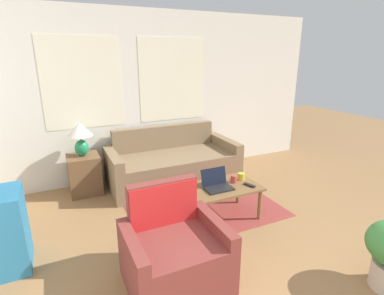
{
  "coord_description": "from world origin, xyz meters",
  "views": [
    {
      "loc": [
        -1.22,
        -0.77,
        1.95
      ],
      "look_at": [
        0.42,
        2.69,
        0.75
      ],
      "focal_mm": 28.0,
      "sensor_mm": 36.0,
      "label": 1
    }
  ],
  "objects_px": {
    "couch": "(172,165)",
    "cup_yellow": "(191,181)",
    "cup_navy": "(234,179)",
    "cup_white": "(241,176)",
    "tv_remote": "(250,185)",
    "snack_bowl": "(185,191)",
    "table_lamp": "(80,134)",
    "coffee_table": "(216,191)",
    "armchair": "(174,253)",
    "laptop": "(217,184)"
  },
  "relations": [
    {
      "from": "table_lamp",
      "to": "cup_white",
      "type": "bearing_deg",
      "value": -38.66
    },
    {
      "from": "tv_remote",
      "to": "table_lamp",
      "type": "bearing_deg",
      "value": 137.31
    },
    {
      "from": "armchair",
      "to": "coffee_table",
      "type": "xyz_separation_m",
      "value": [
        0.85,
        0.75,
        0.1
      ]
    },
    {
      "from": "table_lamp",
      "to": "laptop",
      "type": "distance_m",
      "value": 2.04
    },
    {
      "from": "couch",
      "to": "coffee_table",
      "type": "relative_size",
      "value": 1.86
    },
    {
      "from": "couch",
      "to": "coffee_table",
      "type": "bearing_deg",
      "value": -88.14
    },
    {
      "from": "armchair",
      "to": "cup_yellow",
      "type": "relative_size",
      "value": 9.15
    },
    {
      "from": "laptop",
      "to": "snack_bowl",
      "type": "relative_size",
      "value": 1.82
    },
    {
      "from": "coffee_table",
      "to": "laptop",
      "type": "relative_size",
      "value": 3.25
    },
    {
      "from": "cup_yellow",
      "to": "couch",
      "type": "bearing_deg",
      "value": 80.33
    },
    {
      "from": "cup_navy",
      "to": "snack_bowl",
      "type": "height_order",
      "value": "cup_navy"
    },
    {
      "from": "armchair",
      "to": "tv_remote",
      "type": "xyz_separation_m",
      "value": [
        1.24,
        0.61,
        0.16
      ]
    },
    {
      "from": "coffee_table",
      "to": "tv_remote",
      "type": "xyz_separation_m",
      "value": [
        0.39,
        -0.13,
        0.06
      ]
    },
    {
      "from": "table_lamp",
      "to": "cup_navy",
      "type": "height_order",
      "value": "table_lamp"
    },
    {
      "from": "couch",
      "to": "armchair",
      "type": "bearing_deg",
      "value": -111.33
    },
    {
      "from": "armchair",
      "to": "table_lamp",
      "type": "bearing_deg",
      "value": 102.64
    },
    {
      "from": "snack_bowl",
      "to": "tv_remote",
      "type": "relative_size",
      "value": 1.15
    },
    {
      "from": "table_lamp",
      "to": "couch",
      "type": "bearing_deg",
      "value": -6.74
    },
    {
      "from": "coffee_table",
      "to": "snack_bowl",
      "type": "distance_m",
      "value": 0.4
    },
    {
      "from": "laptop",
      "to": "cup_yellow",
      "type": "xyz_separation_m",
      "value": [
        -0.24,
        0.21,
        -0.0
      ]
    },
    {
      "from": "laptop",
      "to": "cup_navy",
      "type": "relative_size",
      "value": 3.59
    },
    {
      "from": "cup_navy",
      "to": "cup_white",
      "type": "bearing_deg",
      "value": 11.76
    },
    {
      "from": "table_lamp",
      "to": "laptop",
      "type": "relative_size",
      "value": 1.48
    },
    {
      "from": "cup_white",
      "to": "couch",
      "type": "bearing_deg",
      "value": 109.81
    },
    {
      "from": "coffee_table",
      "to": "tv_remote",
      "type": "bearing_deg",
      "value": -18.82
    },
    {
      "from": "coffee_table",
      "to": "snack_bowl",
      "type": "height_order",
      "value": "snack_bowl"
    },
    {
      "from": "cup_yellow",
      "to": "tv_remote",
      "type": "xyz_separation_m",
      "value": [
        0.62,
        -0.33,
        -0.04
      ]
    },
    {
      "from": "snack_bowl",
      "to": "armchair",
      "type": "bearing_deg",
      "value": -120.34
    },
    {
      "from": "armchair",
      "to": "cup_yellow",
      "type": "bearing_deg",
      "value": 56.98
    },
    {
      "from": "cup_white",
      "to": "snack_bowl",
      "type": "relative_size",
      "value": 0.49
    },
    {
      "from": "couch",
      "to": "coffee_table",
      "type": "distance_m",
      "value": 1.32
    },
    {
      "from": "cup_navy",
      "to": "armchair",
      "type": "bearing_deg",
      "value": -144.94
    },
    {
      "from": "couch",
      "to": "cup_navy",
      "type": "distance_m",
      "value": 1.33
    },
    {
      "from": "snack_bowl",
      "to": "table_lamp",
      "type": "bearing_deg",
      "value": 123.41
    },
    {
      "from": "table_lamp",
      "to": "snack_bowl",
      "type": "relative_size",
      "value": 2.7
    },
    {
      "from": "couch",
      "to": "cup_yellow",
      "type": "relative_size",
      "value": 21.04
    },
    {
      "from": "armchair",
      "to": "snack_bowl",
      "type": "bearing_deg",
      "value": 59.66
    },
    {
      "from": "coffee_table",
      "to": "cup_white",
      "type": "relative_size",
      "value": 12.11
    },
    {
      "from": "cup_navy",
      "to": "tv_remote",
      "type": "relative_size",
      "value": 0.58
    },
    {
      "from": "cup_white",
      "to": "tv_remote",
      "type": "height_order",
      "value": "cup_white"
    },
    {
      "from": "table_lamp",
      "to": "snack_bowl",
      "type": "height_order",
      "value": "table_lamp"
    },
    {
      "from": "armchair",
      "to": "tv_remote",
      "type": "height_order",
      "value": "armchair"
    },
    {
      "from": "snack_bowl",
      "to": "tv_remote",
      "type": "height_order",
      "value": "snack_bowl"
    },
    {
      "from": "couch",
      "to": "laptop",
      "type": "distance_m",
      "value": 1.34
    },
    {
      "from": "table_lamp",
      "to": "cup_white",
      "type": "distance_m",
      "value": 2.28
    },
    {
      "from": "armchair",
      "to": "cup_navy",
      "type": "relative_size",
      "value": 9.45
    },
    {
      "from": "cup_yellow",
      "to": "snack_bowl",
      "type": "relative_size",
      "value": 0.52
    },
    {
      "from": "armchair",
      "to": "cup_navy",
      "type": "height_order",
      "value": "armchair"
    },
    {
      "from": "cup_white",
      "to": "cup_yellow",
      "type": "bearing_deg",
      "value": 168.37
    },
    {
      "from": "couch",
      "to": "snack_bowl",
      "type": "relative_size",
      "value": 11.04
    }
  ]
}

